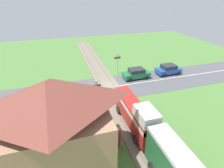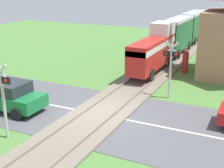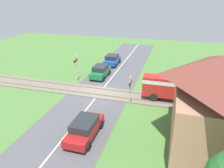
{
  "view_description": "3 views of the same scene",
  "coord_description": "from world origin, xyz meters",
  "px_view_note": "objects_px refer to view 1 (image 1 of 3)",
  "views": [
    {
      "loc": [
        5.47,
        19.12,
        11.0
      ],
      "look_at": [
        0.0,
        1.37,
        1.2
      ],
      "focal_mm": 28.0,
      "sensor_mm": 36.0,
      "label": 1
    },
    {
      "loc": [
        6.65,
        -12.45,
        6.23
      ],
      "look_at": [
        0.0,
        1.37,
        1.2
      ],
      "focal_mm": 50.0,
      "sensor_mm": 36.0,
      "label": 2
    },
    {
      "loc": [
        19.85,
        7.13,
        9.98
      ],
      "look_at": [
        0.0,
        1.37,
        1.2
      ],
      "focal_mm": 35.0,
      "sensor_mm": 36.0,
      "label": 3
    }
  ],
  "objects_px": {
    "station_building": "(54,130)",
    "car_far_side": "(48,97)",
    "crossing_signal_east_approach": "(97,90)",
    "crossing_signal_west_approach": "(117,61)",
    "car_near_crossing": "(136,73)",
    "pedestrian_by_station": "(118,137)",
    "car_behind_queue": "(168,69)"
  },
  "relations": [
    {
      "from": "car_far_side",
      "to": "car_near_crossing",
      "type": "bearing_deg",
      "value": -166.43
    },
    {
      "from": "crossing_signal_west_approach",
      "to": "crossing_signal_east_approach",
      "type": "distance_m",
      "value": 8.92
    },
    {
      "from": "crossing_signal_west_approach",
      "to": "crossing_signal_east_approach",
      "type": "bearing_deg",
      "value": 57.37
    },
    {
      "from": "car_far_side",
      "to": "crossing_signal_west_approach",
      "type": "distance_m",
      "value": 11.22
    },
    {
      "from": "car_behind_queue",
      "to": "pedestrian_by_station",
      "type": "distance_m",
      "value": 15.94
    },
    {
      "from": "crossing_signal_west_approach",
      "to": "station_building",
      "type": "xyz_separation_m",
      "value": [
        8.88,
        13.71,
        1.19
      ]
    },
    {
      "from": "car_behind_queue",
      "to": "crossing_signal_west_approach",
      "type": "relative_size",
      "value": 1.13
    },
    {
      "from": "car_near_crossing",
      "to": "crossing_signal_west_approach",
      "type": "bearing_deg",
      "value": -48.17
    },
    {
      "from": "car_near_crossing",
      "to": "car_behind_queue",
      "type": "distance_m",
      "value": 5.22
    },
    {
      "from": "car_far_side",
      "to": "crossing_signal_west_approach",
      "type": "bearing_deg",
      "value": -152.22
    },
    {
      "from": "car_behind_queue",
      "to": "crossing_signal_east_approach",
      "type": "relative_size",
      "value": 1.13
    },
    {
      "from": "car_far_side",
      "to": "pedestrian_by_station",
      "type": "bearing_deg",
      "value": 124.53
    },
    {
      "from": "crossing_signal_east_approach",
      "to": "pedestrian_by_station",
      "type": "height_order",
      "value": "crossing_signal_east_approach"
    },
    {
      "from": "car_far_side",
      "to": "crossing_signal_west_approach",
      "type": "relative_size",
      "value": 1.29
    },
    {
      "from": "station_building",
      "to": "crossing_signal_west_approach",
      "type": "bearing_deg",
      "value": -122.94
    },
    {
      "from": "car_far_side",
      "to": "crossing_signal_east_approach",
      "type": "relative_size",
      "value": 1.29
    },
    {
      "from": "car_far_side",
      "to": "crossing_signal_east_approach",
      "type": "xyz_separation_m",
      "value": [
        -5.05,
        2.31,
        1.32
      ]
    },
    {
      "from": "car_near_crossing",
      "to": "pedestrian_by_station",
      "type": "relative_size",
      "value": 2.16
    },
    {
      "from": "car_far_side",
      "to": "crossing_signal_west_approach",
      "type": "height_order",
      "value": "crossing_signal_west_approach"
    },
    {
      "from": "crossing_signal_west_approach",
      "to": "car_far_side",
      "type": "bearing_deg",
      "value": 27.78
    },
    {
      "from": "crossing_signal_east_approach",
      "to": "station_building",
      "type": "height_order",
      "value": "station_building"
    },
    {
      "from": "car_behind_queue",
      "to": "crossing_signal_east_approach",
      "type": "height_order",
      "value": "crossing_signal_east_approach"
    },
    {
      "from": "station_building",
      "to": "car_far_side",
      "type": "bearing_deg",
      "value": -83.48
    },
    {
      "from": "crossing_signal_east_approach",
      "to": "station_building",
      "type": "bearing_deg",
      "value": 56.69
    },
    {
      "from": "crossing_signal_west_approach",
      "to": "car_near_crossing",
      "type": "bearing_deg",
      "value": 131.83
    },
    {
      "from": "crossing_signal_west_approach",
      "to": "station_building",
      "type": "height_order",
      "value": "station_building"
    },
    {
      "from": "pedestrian_by_station",
      "to": "crossing_signal_west_approach",
      "type": "bearing_deg",
      "value": -108.39
    },
    {
      "from": "station_building",
      "to": "car_behind_queue",
      "type": "bearing_deg",
      "value": -144.84
    },
    {
      "from": "car_near_crossing",
      "to": "pedestrian_by_station",
      "type": "xyz_separation_m",
      "value": [
        6.45,
        10.85,
        0.01
      ]
    },
    {
      "from": "car_far_side",
      "to": "station_building",
      "type": "bearing_deg",
      "value": 96.52
    },
    {
      "from": "car_far_side",
      "to": "pedestrian_by_station",
      "type": "distance_m",
      "value": 9.67
    },
    {
      "from": "car_behind_queue",
      "to": "pedestrian_by_station",
      "type": "bearing_deg",
      "value": 42.91
    }
  ]
}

